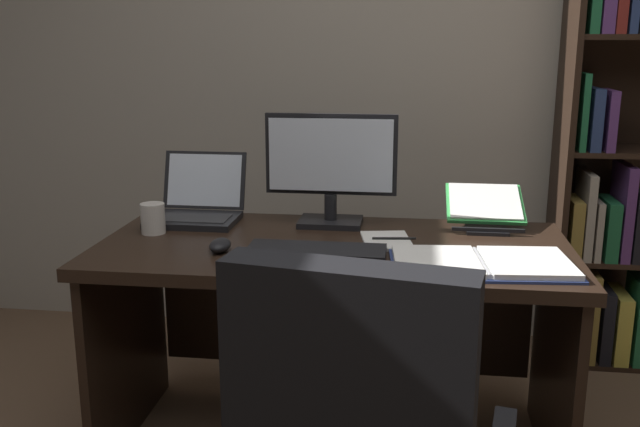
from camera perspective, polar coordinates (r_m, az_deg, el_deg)
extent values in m
cube|color=#A89E8E|center=(3.27, 6.43, 13.69)|extent=(5.02, 0.12, 2.71)
cube|color=black|center=(2.27, 1.08, -2.93)|extent=(1.51, 0.73, 0.04)
cube|color=black|center=(2.58, -15.33, -9.97)|extent=(0.03, 0.67, 0.69)
cube|color=black|center=(2.44, 18.47, -11.64)|extent=(0.03, 0.67, 0.69)
cube|color=black|center=(2.70, 1.87, -7.56)|extent=(1.39, 0.03, 0.48)
cube|color=black|center=(3.09, 19.35, 9.08)|extent=(0.02, 0.33, 2.29)
cube|color=black|center=(3.45, 24.04, -10.44)|extent=(0.73, 0.31, 0.02)
cube|color=gold|center=(3.25, 19.07, -8.11)|extent=(0.04, 0.19, 0.33)
cube|color=navy|center=(3.29, 19.98, -7.80)|extent=(0.06, 0.26, 0.34)
cube|color=olive|center=(3.27, 20.99, -7.61)|extent=(0.03, 0.20, 0.39)
cube|color=black|center=(3.29, 21.89, -8.23)|extent=(0.05, 0.19, 0.32)
cube|color=gold|center=(3.34, 22.85, -8.21)|extent=(0.06, 0.25, 0.29)
cube|color=#195633|center=(3.33, 24.20, -7.76)|extent=(0.05, 0.21, 0.36)
cube|color=olive|center=(3.14, 19.73, -1.03)|extent=(0.05, 0.21, 0.25)
cube|color=gray|center=(3.16, 20.55, 0.03)|extent=(0.03, 0.26, 0.36)
cube|color=gray|center=(3.16, 21.24, -1.06)|extent=(0.03, 0.23, 0.25)
cube|color=#195633|center=(3.18, 22.19, -1.08)|extent=(0.05, 0.23, 0.25)
cube|color=#512D66|center=(3.19, 23.18, 0.24)|extent=(0.04, 0.26, 0.39)
cube|color=black|center=(3.21, 23.83, -0.64)|extent=(0.03, 0.26, 0.30)
cube|color=#195633|center=(3.05, 20.29, 7.76)|extent=(0.03, 0.20, 0.31)
cube|color=navy|center=(3.09, 21.05, 7.21)|extent=(0.04, 0.26, 0.25)
cube|color=#512D66|center=(3.08, 22.18, 7.03)|extent=(0.03, 0.21, 0.24)
cube|color=black|center=(1.38, 2.18, -15.18)|extent=(0.49, 0.18, 0.55)
cube|color=black|center=(1.71, -5.43, -16.06)|extent=(0.12, 0.39, 0.04)
cube|color=black|center=(2.49, 0.86, -0.69)|extent=(0.22, 0.16, 0.02)
cylinder|color=black|center=(2.48, 0.86, 0.54)|extent=(0.04, 0.04, 0.09)
cube|color=black|center=(2.45, 0.90, 4.81)|extent=(0.46, 0.02, 0.28)
cube|color=silver|center=(2.43, 0.84, 4.74)|extent=(0.43, 0.00, 0.25)
cube|color=black|center=(2.55, -10.17, -0.52)|extent=(0.31, 0.23, 0.02)
cube|color=#2D2D30|center=(2.53, -10.30, -0.34)|extent=(0.26, 0.12, 0.00)
cube|color=black|center=(2.67, -9.30, 2.68)|extent=(0.31, 0.08, 0.21)
cube|color=silver|center=(2.67, -9.32, 2.69)|extent=(0.28, 0.06, 0.19)
cube|color=black|center=(2.14, -0.30, -3.09)|extent=(0.42, 0.15, 0.02)
ellipsoid|color=black|center=(2.20, -8.08, -2.56)|extent=(0.06, 0.10, 0.04)
cube|color=black|center=(2.47, 13.32, -1.29)|extent=(0.14, 0.12, 0.01)
cube|color=black|center=(2.42, 13.43, -1.30)|extent=(0.24, 0.01, 0.01)
cube|color=green|center=(2.57, 13.16, 0.80)|extent=(0.27, 0.23, 0.10)
cube|color=white|center=(2.56, 13.17, 0.99)|extent=(0.25, 0.21, 0.08)
cube|color=navy|center=(2.07, 9.37, -4.14)|extent=(0.28, 0.31, 0.01)
cube|color=navy|center=(2.11, 16.39, -4.12)|extent=(0.28, 0.31, 0.01)
cube|color=white|center=(2.06, 9.39, -3.82)|extent=(0.26, 0.29, 0.02)
cube|color=white|center=(2.11, 16.42, -3.81)|extent=(0.26, 0.29, 0.02)
cylinder|color=#B7B7BC|center=(2.08, 12.94, -3.93)|extent=(0.04, 0.26, 0.02)
cube|color=white|center=(2.29, 5.49, -2.21)|extent=(0.18, 0.23, 0.01)
cylinder|color=black|center=(2.28, 6.00, -2.01)|extent=(0.14, 0.03, 0.01)
cylinder|color=silver|center=(2.44, -13.35, -0.39)|extent=(0.08, 0.08, 0.10)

